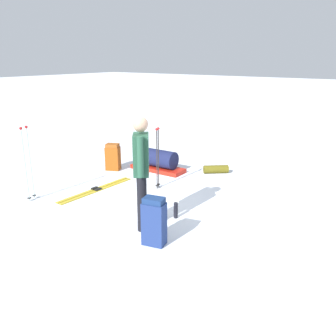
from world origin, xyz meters
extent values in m
plane|color=white|center=(0.00, 0.00, 0.00)|extent=(80.00, 80.00, 0.00)
cylinder|color=black|center=(-0.95, -0.21, 0.42)|extent=(0.14, 0.14, 0.85)
cylinder|color=black|center=(-0.79, -0.09, 0.42)|extent=(0.14, 0.14, 0.85)
cube|color=#25523A|center=(-0.87, -0.15, 1.15)|extent=(0.40, 0.38, 0.60)
cylinder|color=#25523A|center=(-1.06, -0.30, 1.18)|extent=(0.09, 0.09, 0.58)
cylinder|color=#25523A|center=(-0.68, 0.00, 1.18)|extent=(0.09, 0.09, 0.58)
sphere|color=tan|center=(-0.87, -0.15, 1.59)|extent=(0.22, 0.22, 0.22)
cube|color=gold|center=(-0.19, 1.54, 0.01)|extent=(1.76, 0.13, 0.02)
cube|color=black|center=(-0.19, 1.54, 0.04)|extent=(0.14, 0.07, 0.03)
cube|color=gold|center=(-0.18, 1.64, 0.01)|extent=(1.76, 0.13, 0.02)
cube|color=black|center=(-0.18, 1.64, 0.04)|extent=(0.14, 0.07, 0.03)
cube|color=navy|center=(-1.17, -0.61, 0.30)|extent=(0.27, 0.35, 0.61)
cube|color=navy|center=(-1.17, -0.61, 0.65)|extent=(0.24, 0.31, 0.08)
cube|color=#914412|center=(0.99, 2.26, 0.27)|extent=(0.34, 0.38, 0.53)
cube|color=#964B1A|center=(0.99, 2.26, 0.57)|extent=(0.30, 0.34, 0.08)
cylinder|color=black|center=(0.59, 0.69, 0.58)|extent=(0.02, 0.02, 1.16)
sphere|color=#A51919|center=(0.59, 0.69, 1.19)|extent=(0.05, 0.05, 0.05)
cylinder|color=black|center=(0.59, 0.69, 0.06)|extent=(0.07, 0.07, 0.01)
cylinder|color=black|center=(0.68, 0.72, 0.58)|extent=(0.02, 0.02, 1.16)
sphere|color=#A51919|center=(0.68, 0.72, 1.19)|extent=(0.05, 0.05, 0.05)
cylinder|color=black|center=(0.68, 0.72, 0.06)|extent=(0.07, 0.07, 0.01)
cylinder|color=#A9C0C1|center=(-1.27, 2.17, 0.65)|extent=(0.02, 0.02, 1.30)
sphere|color=#A51919|center=(-1.27, 2.17, 1.33)|extent=(0.05, 0.05, 0.05)
cylinder|color=black|center=(-1.27, 2.17, 0.06)|extent=(0.07, 0.07, 0.01)
cylinder|color=#A9C0C1|center=(-1.14, 2.21, 0.65)|extent=(0.02, 0.02, 1.30)
sphere|color=#A51919|center=(-1.14, 2.21, 1.33)|extent=(0.05, 0.05, 0.05)
cylinder|color=black|center=(-1.14, 2.21, 0.06)|extent=(0.07, 0.07, 0.01)
cube|color=red|center=(1.54, 1.40, 0.04)|extent=(0.49, 1.28, 0.09)
cylinder|color=#171D42|center=(1.54, 1.40, 0.29)|extent=(0.43, 0.90, 0.40)
cylinder|color=#5A5215|center=(2.14, 0.23, 0.09)|extent=(0.50, 0.53, 0.18)
cylinder|color=black|center=(-0.30, -0.37, 0.13)|extent=(0.07, 0.07, 0.26)
camera|label=1|loc=(-4.69, -3.38, 2.50)|focal=38.46mm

